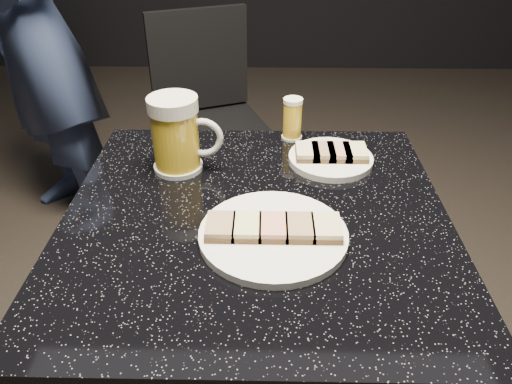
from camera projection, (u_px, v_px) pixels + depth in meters
plate_large at (273, 235)px, 0.85m from camera, size 0.25×0.25×0.01m
plate_small at (331, 159)px, 1.07m from camera, size 0.18×0.18×0.01m
patron at (32, 26)px, 1.79m from camera, size 0.68×0.70×1.62m
table at (256, 310)px, 1.04m from camera, size 0.70×0.70×0.75m
beer_mug at (177, 134)px, 1.00m from camera, size 0.15×0.10×0.16m
beer_tumbler at (292, 119)px, 1.14m from camera, size 0.05×0.05×0.10m
chair at (209, 113)px, 1.90m from camera, size 0.49×0.49×0.86m
canapes_on_plate_large at (273, 227)px, 0.84m from camera, size 0.23×0.07×0.02m
canapes_on_plate_small at (331, 152)px, 1.06m from camera, size 0.15×0.07×0.02m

